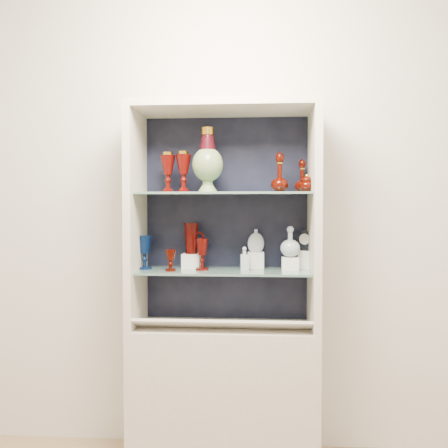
# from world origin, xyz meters

# --- Properties ---
(wall_back) EXTENTS (3.50, 0.02, 2.80)m
(wall_back) POSITION_xyz_m (0.00, 1.75, 1.40)
(wall_back) COLOR silver
(wall_back) RESTS_ON ground
(cabinet_base) EXTENTS (1.00, 0.40, 0.75)m
(cabinet_base) POSITION_xyz_m (0.00, 1.53, 0.38)
(cabinet_base) COLOR beige
(cabinet_base) RESTS_ON ground
(cabinet_back_panel) EXTENTS (0.98, 0.02, 1.15)m
(cabinet_back_panel) POSITION_xyz_m (0.00, 1.72, 1.32)
(cabinet_back_panel) COLOR black
(cabinet_back_panel) RESTS_ON cabinet_base
(cabinet_side_left) EXTENTS (0.04, 0.40, 1.15)m
(cabinet_side_left) POSITION_xyz_m (-0.48, 1.53, 1.32)
(cabinet_side_left) COLOR beige
(cabinet_side_left) RESTS_ON cabinet_base
(cabinet_side_right) EXTENTS (0.04, 0.40, 1.15)m
(cabinet_side_right) POSITION_xyz_m (0.48, 1.53, 1.32)
(cabinet_side_right) COLOR beige
(cabinet_side_right) RESTS_ON cabinet_base
(cabinet_top_cap) EXTENTS (1.00, 0.40, 0.04)m
(cabinet_top_cap) POSITION_xyz_m (0.00, 1.53, 1.92)
(cabinet_top_cap) COLOR beige
(cabinet_top_cap) RESTS_ON cabinet_side_left
(shelf_lower) EXTENTS (0.92, 0.34, 0.01)m
(shelf_lower) POSITION_xyz_m (0.00, 1.55, 1.04)
(shelf_lower) COLOR slate
(shelf_lower) RESTS_ON cabinet_side_left
(shelf_upper) EXTENTS (0.92, 0.34, 0.01)m
(shelf_upper) POSITION_xyz_m (0.00, 1.55, 1.46)
(shelf_upper) COLOR slate
(shelf_upper) RESTS_ON cabinet_side_left
(label_ledge) EXTENTS (0.92, 0.17, 0.09)m
(label_ledge) POSITION_xyz_m (0.00, 1.42, 0.78)
(label_ledge) COLOR beige
(label_ledge) RESTS_ON cabinet_base
(label_card_0) EXTENTS (0.10, 0.06, 0.03)m
(label_card_0) POSITION_xyz_m (0.03, 1.42, 0.80)
(label_card_0) COLOR white
(label_card_0) RESTS_ON label_ledge
(label_card_1) EXTENTS (0.10, 0.06, 0.03)m
(label_card_1) POSITION_xyz_m (0.27, 1.42, 0.80)
(label_card_1) COLOR white
(label_card_1) RESTS_ON label_ledge
(label_card_2) EXTENTS (0.10, 0.06, 0.03)m
(label_card_2) POSITION_xyz_m (-0.24, 1.42, 0.80)
(label_card_2) COLOR white
(label_card_2) RESTS_ON label_ledge
(pedestal_lamp_left) EXTENTS (0.10, 0.10, 0.22)m
(pedestal_lamp_left) POSITION_xyz_m (-0.22, 1.54, 1.58)
(pedestal_lamp_left) COLOR #4A0804
(pedestal_lamp_left) RESTS_ON shelf_upper
(pedestal_lamp_right) EXTENTS (0.11, 0.11, 0.22)m
(pedestal_lamp_right) POSITION_xyz_m (-0.31, 1.56, 1.58)
(pedestal_lamp_right) COLOR #4A0804
(pedestal_lamp_right) RESTS_ON shelf_upper
(enamel_urn) EXTENTS (0.19, 0.19, 0.34)m
(enamel_urn) POSITION_xyz_m (-0.09, 1.50, 1.64)
(enamel_urn) COLOR #064516
(enamel_urn) RESTS_ON shelf_upper
(ruby_decanter_a) EXTENTS (0.11, 0.11, 0.24)m
(ruby_decanter_a) POSITION_xyz_m (0.30, 1.54, 1.59)
(ruby_decanter_a) COLOR #3D0800
(ruby_decanter_a) RESTS_ON shelf_upper
(ruby_decanter_b) EXTENTS (0.11, 0.11, 0.19)m
(ruby_decanter_b) POSITION_xyz_m (0.42, 1.62, 1.57)
(ruby_decanter_b) COLOR #3D0800
(ruby_decanter_b) RESTS_ON shelf_upper
(lidded_bowl) EXTENTS (0.10, 0.10, 0.10)m
(lidded_bowl) POSITION_xyz_m (0.44, 1.53, 1.52)
(lidded_bowl) COLOR #3D0800
(lidded_bowl) RESTS_ON shelf_upper
(cobalt_goblet) EXTENTS (0.10, 0.10, 0.19)m
(cobalt_goblet) POSITION_xyz_m (-0.44, 1.55, 1.14)
(cobalt_goblet) COLOR #07183D
(cobalt_goblet) RESTS_ON shelf_lower
(ruby_goblet_tall) EXTENTS (0.09, 0.09, 0.17)m
(ruby_goblet_tall) POSITION_xyz_m (-0.12, 1.54, 1.14)
(ruby_goblet_tall) COLOR #4A0804
(ruby_goblet_tall) RESTS_ON shelf_lower
(ruby_goblet_small) EXTENTS (0.07, 0.07, 0.12)m
(ruby_goblet_small) POSITION_xyz_m (-0.28, 1.48, 1.11)
(ruby_goblet_small) COLOR #3D0800
(ruby_goblet_small) RESTS_ON shelf_lower
(riser_ruby_pitcher) EXTENTS (0.10, 0.10, 0.08)m
(riser_ruby_pitcher) POSITION_xyz_m (-0.19, 1.62, 1.09)
(riser_ruby_pitcher) COLOR silver
(riser_ruby_pitcher) RESTS_ON shelf_lower
(ruby_pitcher) EXTENTS (0.13, 0.08, 0.17)m
(ruby_pitcher) POSITION_xyz_m (-0.19, 1.62, 1.22)
(ruby_pitcher) COLOR #4A0804
(ruby_pitcher) RESTS_ON riser_ruby_pitcher
(clear_square_bottle) EXTENTS (0.05, 0.05, 0.13)m
(clear_square_bottle) POSITION_xyz_m (0.11, 1.54, 1.11)
(clear_square_bottle) COLOR #9BAAB4
(clear_square_bottle) RESTS_ON shelf_lower
(riser_flat_flask) EXTENTS (0.09, 0.09, 0.09)m
(riser_flat_flask) POSITION_xyz_m (0.17, 1.65, 1.09)
(riser_flat_flask) COLOR silver
(riser_flat_flask) RESTS_ON shelf_lower
(flat_flask) EXTENTS (0.10, 0.06, 0.13)m
(flat_flask) POSITION_xyz_m (0.17, 1.65, 1.21)
(flat_flask) COLOR #B2B9C4
(flat_flask) RESTS_ON riser_flat_flask
(riser_clear_round_decanter) EXTENTS (0.09, 0.09, 0.07)m
(riser_clear_round_decanter) POSITION_xyz_m (0.36, 1.57, 1.08)
(riser_clear_round_decanter) COLOR silver
(riser_clear_round_decanter) RESTS_ON shelf_lower
(clear_round_decanter) EXTENTS (0.13, 0.13, 0.16)m
(clear_round_decanter) POSITION_xyz_m (0.36, 1.57, 1.20)
(clear_round_decanter) COLOR #9BAAB4
(clear_round_decanter) RESTS_ON riser_clear_round_decanter
(riser_cameo_medallion) EXTENTS (0.08, 0.08, 0.10)m
(riser_cameo_medallion) POSITION_xyz_m (0.44, 1.64, 1.10)
(riser_cameo_medallion) COLOR silver
(riser_cameo_medallion) RESTS_ON shelf_lower
(cameo_medallion) EXTENTS (0.11, 0.07, 0.12)m
(cameo_medallion) POSITION_xyz_m (0.44, 1.64, 1.21)
(cameo_medallion) COLOR black
(cameo_medallion) RESTS_ON riser_cameo_medallion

